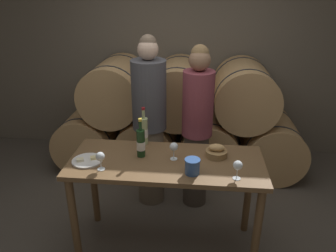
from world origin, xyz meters
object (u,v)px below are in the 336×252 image
at_px(person_right, 197,128).
at_px(tasting_table, 166,174).
at_px(person_left, 150,123).
at_px(bread_basket, 216,152).
at_px(wine_bottle_red, 141,143).
at_px(wine_glass_left, 174,147).
at_px(wine_glass_center, 238,166).
at_px(cheese_plate, 87,160).
at_px(wine_glass_far_left, 100,157).
at_px(wine_bottle_white, 144,131).
at_px(blue_crock, 192,166).

bearing_deg(person_right, tasting_table, -109.31).
xyz_separation_m(person_left, bread_basket, (0.65, -0.57, 0.01)).
distance_m(wine_bottle_red, wine_glass_left, 0.28).
distance_m(person_left, wine_bottle_red, 0.63).
xyz_separation_m(bread_basket, wine_glass_left, (-0.35, -0.08, 0.07)).
xyz_separation_m(person_right, wine_glass_center, (0.31, -0.90, 0.11)).
height_order(cheese_plate, wine_glass_far_left, wine_glass_far_left).
height_order(person_left, cheese_plate, person_left).
relative_size(wine_bottle_red, bread_basket, 1.89).
bearing_deg(cheese_plate, wine_glass_center, -6.64).
bearing_deg(wine_bottle_white, wine_bottle_red, -86.53).
height_order(wine_bottle_white, blue_crock, wine_bottle_white).
height_order(person_right, wine_bottle_white, person_right).
distance_m(blue_crock, wine_glass_far_left, 0.71).
bearing_deg(wine_bottle_red, bread_basket, 5.58).
height_order(tasting_table, person_left, person_left).
height_order(blue_crock, wine_glass_left, wine_glass_left).
relative_size(person_right, wine_glass_left, 11.41).
xyz_separation_m(blue_crock, bread_basket, (0.19, 0.29, -0.02)).
xyz_separation_m(person_left, person_right, (0.48, 0.00, -0.03)).
bearing_deg(wine_glass_far_left, person_left, 73.86).
relative_size(tasting_table, bread_basket, 8.84).
relative_size(wine_bottle_red, blue_crock, 2.78).
height_order(tasting_table, wine_glass_far_left, wine_glass_far_left).
bearing_deg(tasting_table, person_left, 109.47).
height_order(person_left, wine_glass_center, person_left).
bearing_deg(bread_basket, cheese_plate, -169.56).
relative_size(person_left, cheese_plate, 7.25).
distance_m(blue_crock, cheese_plate, 0.86).
distance_m(wine_glass_far_left, wine_glass_left, 0.59).
distance_m(person_left, blue_crock, 0.97).
relative_size(cheese_plate, wine_glass_center, 1.65).
bearing_deg(person_right, wine_bottle_white, -140.46).
bearing_deg(wine_glass_left, person_left, 114.61).
bearing_deg(cheese_plate, wine_bottle_red, 17.36).
xyz_separation_m(tasting_table, wine_bottle_red, (-0.22, 0.05, 0.25)).
height_order(person_right, wine_glass_left, person_right).
bearing_deg(blue_crock, tasting_table, 140.46).
bearing_deg(wine_glass_far_left, tasting_table, 20.95).
bearing_deg(wine_glass_left, person_right, 74.49).
height_order(tasting_table, cheese_plate, cheese_plate).
distance_m(tasting_table, wine_bottle_white, 0.45).
bearing_deg(blue_crock, person_left, 117.99).
relative_size(wine_bottle_white, wine_glass_far_left, 2.31).
height_order(cheese_plate, wine_glass_left, wine_glass_left).
xyz_separation_m(bread_basket, cheese_plate, (-1.05, -0.19, -0.03)).
distance_m(wine_bottle_red, wine_glass_far_left, 0.36).
bearing_deg(person_right, wine_glass_center, -71.02).
xyz_separation_m(tasting_table, bread_basket, (0.41, 0.11, 0.17)).
height_order(person_right, wine_bottle_red, person_right).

